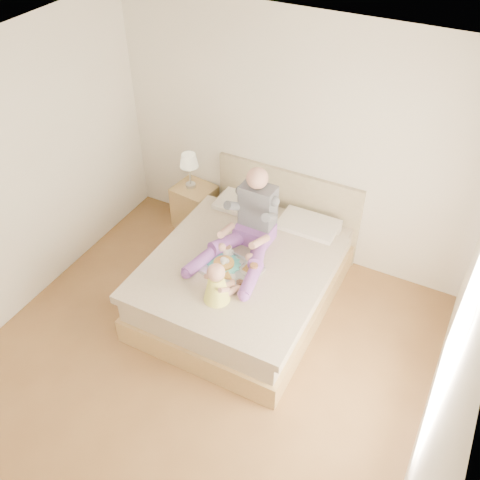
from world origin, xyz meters
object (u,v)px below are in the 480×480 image
at_px(nightstand, 195,207).
at_px(adult, 249,227).
at_px(baby, 217,285).
at_px(tray, 233,268).
at_px(bed, 247,274).

bearing_deg(nightstand, adult, -25.95).
relative_size(nightstand, baby, 1.36).
relative_size(adult, baby, 2.53).
height_order(nightstand, tray, tray).
bearing_deg(adult, nightstand, 148.00).
distance_m(adult, tray, 0.45).
distance_m(tray, baby, 0.41).
bearing_deg(tray, nightstand, 143.04).
height_order(adult, baby, adult).
height_order(nightstand, adult, adult).
xyz_separation_m(nightstand, adult, (1.08, -0.70, 0.59)).
distance_m(bed, adult, 0.56).
xyz_separation_m(adult, tray, (0.02, -0.39, -0.22)).
relative_size(bed, nightstand, 3.93).
xyz_separation_m(bed, adult, (-0.03, 0.09, 0.55)).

